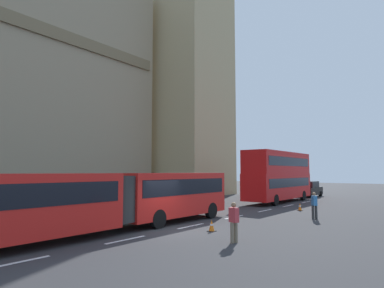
{
  "coord_description": "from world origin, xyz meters",
  "views": [
    {
      "loc": [
        -12.87,
        -11.33,
        2.97
      ],
      "look_at": [
        6.31,
        3.71,
        5.04
      ],
      "focal_mm": 30.71,
      "sensor_mm": 36.0,
      "label": 1
    }
  ],
  "objects_px": {
    "double_decker_bus": "(279,174)",
    "traffic_cone_middle": "(300,207)",
    "pedestrian_near_cones": "(234,221)",
    "traffic_cone_west": "(212,226)",
    "sedan_lead": "(310,189)",
    "pedestrian_by_kerb": "(314,205)",
    "articulated_bus": "(114,196)"
  },
  "relations": [
    {
      "from": "double_decker_bus",
      "to": "traffic_cone_middle",
      "type": "distance_m",
      "value": 7.47
    },
    {
      "from": "pedestrian_near_cones",
      "to": "traffic_cone_west",
      "type": "bearing_deg",
      "value": 54.28
    },
    {
      "from": "sedan_lead",
      "to": "pedestrian_by_kerb",
      "type": "relative_size",
      "value": 2.6
    },
    {
      "from": "sedan_lead",
      "to": "pedestrian_by_kerb",
      "type": "distance_m",
      "value": 19.72
    },
    {
      "from": "articulated_bus",
      "to": "traffic_cone_middle",
      "type": "height_order",
      "value": "articulated_bus"
    },
    {
      "from": "double_decker_bus",
      "to": "traffic_cone_west",
      "type": "relative_size",
      "value": 18.84
    },
    {
      "from": "articulated_bus",
      "to": "sedan_lead",
      "type": "bearing_deg",
      "value": -0.02
    },
    {
      "from": "double_decker_bus",
      "to": "traffic_cone_west",
      "type": "height_order",
      "value": "double_decker_bus"
    },
    {
      "from": "traffic_cone_middle",
      "to": "pedestrian_near_cones",
      "type": "relative_size",
      "value": 0.34
    },
    {
      "from": "double_decker_bus",
      "to": "pedestrian_by_kerb",
      "type": "relative_size",
      "value": 6.47
    },
    {
      "from": "sedan_lead",
      "to": "traffic_cone_middle",
      "type": "distance_m",
      "value": 15.22
    },
    {
      "from": "sedan_lead",
      "to": "pedestrian_by_kerb",
      "type": "bearing_deg",
      "value": -160.78
    },
    {
      "from": "traffic_cone_middle",
      "to": "pedestrian_by_kerb",
      "type": "height_order",
      "value": "pedestrian_by_kerb"
    },
    {
      "from": "articulated_bus",
      "to": "traffic_cone_west",
      "type": "xyz_separation_m",
      "value": [
        3.1,
        -3.8,
        -1.46
      ]
    },
    {
      "from": "double_decker_bus",
      "to": "pedestrian_by_kerb",
      "type": "height_order",
      "value": "double_decker_bus"
    },
    {
      "from": "sedan_lead",
      "to": "pedestrian_near_cones",
      "type": "bearing_deg",
      "value": -167.66
    },
    {
      "from": "articulated_bus",
      "to": "sedan_lead",
      "type": "relative_size",
      "value": 3.79
    },
    {
      "from": "articulated_bus",
      "to": "pedestrian_near_cones",
      "type": "xyz_separation_m",
      "value": [
        1.47,
        -6.07,
        -0.83
      ]
    },
    {
      "from": "pedestrian_near_cones",
      "to": "pedestrian_by_kerb",
      "type": "relative_size",
      "value": 1.0
    },
    {
      "from": "sedan_lead",
      "to": "pedestrian_by_kerb",
      "type": "xyz_separation_m",
      "value": [
        -18.62,
        -6.49,
        -0.0
      ]
    },
    {
      "from": "sedan_lead",
      "to": "pedestrian_near_cones",
      "type": "relative_size",
      "value": 2.6
    },
    {
      "from": "double_decker_bus",
      "to": "traffic_cone_west",
      "type": "distance_m",
      "value": 17.74
    },
    {
      "from": "pedestrian_by_kerb",
      "to": "articulated_bus",
      "type": "bearing_deg",
      "value": 148.34
    },
    {
      "from": "articulated_bus",
      "to": "traffic_cone_west",
      "type": "distance_m",
      "value": 5.12
    },
    {
      "from": "sedan_lead",
      "to": "traffic_cone_middle",
      "type": "bearing_deg",
      "value": -164.3
    },
    {
      "from": "sedan_lead",
      "to": "traffic_cone_west",
      "type": "xyz_separation_m",
      "value": [
        -26.07,
        -3.79,
        -0.63
      ]
    },
    {
      "from": "sedan_lead",
      "to": "traffic_cone_middle",
      "type": "xyz_separation_m",
      "value": [
        -14.64,
        -4.12,
        -0.63
      ]
    },
    {
      "from": "double_decker_bus",
      "to": "traffic_cone_middle",
      "type": "relative_size",
      "value": 18.84
    },
    {
      "from": "traffic_cone_west",
      "to": "pedestrian_by_kerb",
      "type": "bearing_deg",
      "value": -19.93
    },
    {
      "from": "traffic_cone_middle",
      "to": "pedestrian_by_kerb",
      "type": "xyz_separation_m",
      "value": [
        -3.98,
        -2.38,
        0.63
      ]
    },
    {
      "from": "double_decker_bus",
      "to": "traffic_cone_west",
      "type": "bearing_deg",
      "value": -167.5
    },
    {
      "from": "traffic_cone_middle",
      "to": "articulated_bus",
      "type": "bearing_deg",
      "value": 164.15
    }
  ]
}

